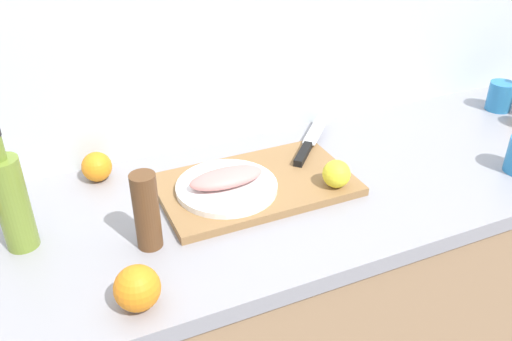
# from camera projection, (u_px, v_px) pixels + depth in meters

# --- Properties ---
(back_wall) EXTENTS (3.20, 0.05, 2.50)m
(back_wall) POSITION_uv_depth(u_px,v_px,m) (258.00, 8.00, 1.38)
(back_wall) COLOR silver
(back_wall) RESTS_ON ground_plane
(kitchen_counter) EXTENTS (2.00, 0.60, 0.90)m
(kitchen_counter) POSITION_uv_depth(u_px,v_px,m) (304.00, 316.00, 1.54)
(kitchen_counter) COLOR #9E7A56
(kitchen_counter) RESTS_ON ground_plane
(cutting_board) EXTENTS (0.46, 0.28, 0.02)m
(cutting_board) POSITION_uv_depth(u_px,v_px,m) (256.00, 185.00, 1.29)
(cutting_board) COLOR olive
(cutting_board) RESTS_ON kitchen_counter
(white_plate) EXTENTS (0.24, 0.24, 0.01)m
(white_plate) POSITION_uv_depth(u_px,v_px,m) (227.00, 187.00, 1.25)
(white_plate) COLOR white
(white_plate) RESTS_ON cutting_board
(fish_fillet) EXTENTS (0.18, 0.08, 0.04)m
(fish_fillet) POSITION_uv_depth(u_px,v_px,m) (226.00, 178.00, 1.23)
(fish_fillet) COLOR tan
(fish_fillet) RESTS_ON white_plate
(chef_knife) EXTENTS (0.22, 0.23, 0.02)m
(chef_knife) POSITION_uv_depth(u_px,v_px,m) (308.00, 145.00, 1.42)
(chef_knife) COLOR silver
(chef_knife) RESTS_ON cutting_board
(lemon_0) EXTENTS (0.07, 0.07, 0.07)m
(lemon_0) POSITION_uv_depth(u_px,v_px,m) (336.00, 174.00, 1.25)
(lemon_0) COLOR yellow
(lemon_0) RESTS_ON cutting_board
(olive_oil_bottle) EXTENTS (0.06, 0.06, 0.27)m
(olive_oil_bottle) POSITION_uv_depth(u_px,v_px,m) (12.00, 201.00, 1.05)
(olive_oil_bottle) COLOR olive
(olive_oil_bottle) RESTS_ON kitchen_counter
(coffee_mug_0) EXTENTS (0.12, 0.08, 0.09)m
(coffee_mug_0) POSITION_uv_depth(u_px,v_px,m) (501.00, 96.00, 1.66)
(coffee_mug_0) COLOR #2672B2
(coffee_mug_0) RESTS_ON kitchen_counter
(orange_0) EXTENTS (0.08, 0.08, 0.08)m
(orange_0) POSITION_uv_depth(u_px,v_px,m) (137.00, 288.00, 0.94)
(orange_0) COLOR orange
(orange_0) RESTS_ON kitchen_counter
(orange_3) EXTENTS (0.07, 0.07, 0.07)m
(orange_3) POSITION_uv_depth(u_px,v_px,m) (97.00, 167.00, 1.31)
(orange_3) COLOR orange
(orange_3) RESTS_ON kitchen_counter
(pepper_mill) EXTENTS (0.05, 0.05, 0.17)m
(pepper_mill) POSITION_uv_depth(u_px,v_px,m) (146.00, 211.00, 1.06)
(pepper_mill) COLOR brown
(pepper_mill) RESTS_ON kitchen_counter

